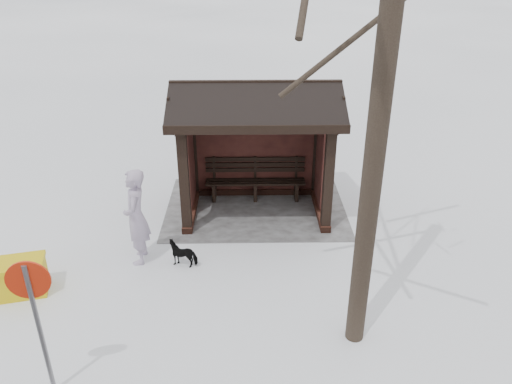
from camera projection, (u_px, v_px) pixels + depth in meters
ground at (256, 211)px, 11.70m from camera, size 120.00×120.00×0.00m
trampled_patch at (256, 207)px, 11.88m from camera, size 4.20×3.20×0.02m
bus_shelter at (256, 121)px, 10.88m from camera, size 3.60×2.40×3.09m
pedestrian at (136, 217)px, 9.48m from camera, size 0.50×0.73×1.93m
dog at (184, 253)px, 9.67m from camera, size 0.64×0.39×0.51m
grit_bin at (21, 277)px, 8.83m from camera, size 0.97×0.77×0.66m
road_sign at (33, 300)px, 6.32m from camera, size 0.55×0.11×2.16m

